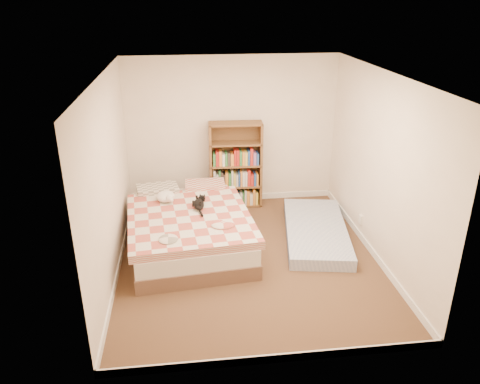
{
  "coord_description": "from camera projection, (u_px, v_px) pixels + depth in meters",
  "views": [
    {
      "loc": [
        -0.79,
        -5.53,
        3.39
      ],
      "look_at": [
        -0.08,
        0.3,
        0.88
      ],
      "focal_mm": 35.0,
      "sensor_mm": 36.0,
      "label": 1
    }
  ],
  "objects": [
    {
      "name": "black_cat",
      "position": [
        199.0,
        203.0,
        6.71
      ],
      "size": [
        0.25,
        0.57,
        0.13
      ],
      "rotation": [
        0.0,
        0.0,
        -0.29
      ],
      "color": "black",
      "rests_on": "bed"
    },
    {
      "name": "bookshelf",
      "position": [
        236.0,
        175.0,
        7.92
      ],
      "size": [
        0.89,
        0.32,
        1.46
      ],
      "rotation": [
        0.0,
        0.0,
        -0.03
      ],
      "color": "brown",
      "rests_on": "room"
    },
    {
      "name": "floor_mattress",
      "position": [
        316.0,
        231.0,
        7.02
      ],
      "size": [
        1.2,
        2.08,
        0.18
      ],
      "primitive_type": "cube",
      "rotation": [
        0.0,
        0.0,
        -0.17
      ],
      "color": "#667BAB",
      "rests_on": "room"
    },
    {
      "name": "bed",
      "position": [
        189.0,
        226.0,
        6.76
      ],
      "size": [
        1.84,
        2.42,
        0.61
      ],
      "rotation": [
        0.0,
        0.0,
        0.1
      ],
      "color": "brown",
      "rests_on": "room"
    },
    {
      "name": "room",
      "position": [
        249.0,
        178.0,
        6.0
      ],
      "size": [
        3.51,
        4.01,
        2.51
      ],
      "color": "#4E3321",
      "rests_on": "ground"
    },
    {
      "name": "white_dog",
      "position": [
        166.0,
        197.0,
        6.89
      ],
      "size": [
        0.33,
        0.36,
        0.15
      ],
      "rotation": [
        0.0,
        0.0,
        -0.25
      ],
      "color": "white",
      "rests_on": "bed"
    }
  ]
}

